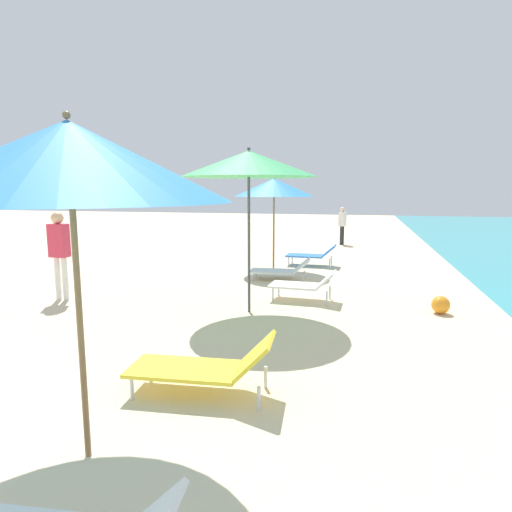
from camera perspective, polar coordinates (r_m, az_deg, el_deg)
name	(u,v)px	position (r m, az deg, el deg)	size (l,w,h in m)	color
umbrella_second	(69,162)	(3.55, -23.55, 11.40)	(2.43, 2.43, 2.75)	olive
lounger_second_shoreside	(205,366)	(4.76, -6.79, -14.27)	(1.60, 0.73, 0.67)	yellow
umbrella_third	(249,164)	(7.53, -0.97, 12.12)	(2.38, 2.38, 2.90)	#4C4C51
lounger_third_shoreside	(304,284)	(8.57, 6.38, -3.73)	(1.31, 0.66, 0.61)	white
umbrella_farthest	(274,187)	(11.57, 2.40, 9.08)	(2.13, 2.13, 2.54)	olive
lounger_farthest_shoreside	(312,254)	(12.52, 7.45, 0.21)	(1.42, 0.67, 0.62)	blue
lounger_farthest_inland	(281,270)	(10.52, 3.35, -1.82)	(1.51, 0.74, 0.53)	white
person_walking_near	(342,222)	(17.54, 11.40, 4.43)	(0.32, 0.41, 1.50)	#262628
person_walking_mid	(59,247)	(9.27, -24.68, 1.15)	(0.36, 0.24, 1.76)	silver
beach_ball	(441,305)	(8.33, 23.33, -5.98)	(0.32, 0.32, 0.32)	orange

